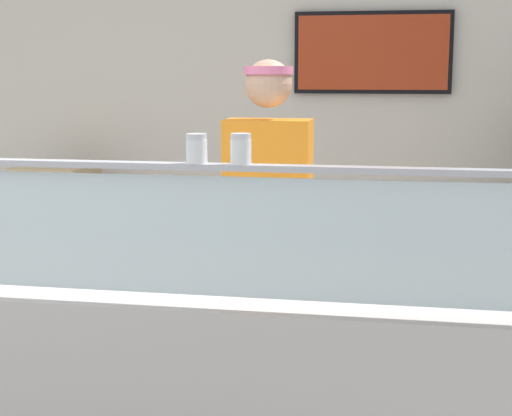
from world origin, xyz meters
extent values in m
cube|color=silver|center=(1.08, 2.81, 1.35)|extent=(6.57, 0.08, 2.70)
cube|color=black|center=(1.40, 2.74, 1.83)|extent=(0.98, 0.04, 0.51)
cube|color=#B23819|center=(1.40, 2.72, 1.83)|extent=(0.93, 0.01, 0.46)
cube|color=#BCB7B2|center=(1.08, 0.39, 0.47)|extent=(2.17, 0.77, 0.95)
cube|color=silver|center=(1.08, 0.06, 1.19)|extent=(1.91, 0.01, 0.39)
cube|color=#B2B5BC|center=(1.08, 0.06, 1.41)|extent=(1.97, 0.06, 0.02)
cylinder|color=#9EA0A8|center=(0.88, 0.40, 0.96)|extent=(0.41, 0.41, 0.01)
cylinder|color=tan|center=(0.88, 0.40, 0.97)|extent=(0.38, 0.38, 0.02)
cylinder|color=gold|center=(0.88, 0.40, 0.98)|extent=(0.33, 0.33, 0.01)
cube|color=#ADAFB7|center=(0.91, 0.38, 0.99)|extent=(0.10, 0.29, 0.01)
cylinder|color=white|center=(0.96, 0.06, 1.46)|extent=(0.07, 0.07, 0.08)
cylinder|color=white|center=(0.96, 0.06, 1.45)|extent=(0.06, 0.06, 0.05)
cylinder|color=silver|center=(0.96, 0.06, 1.50)|extent=(0.06, 0.06, 0.02)
cylinder|color=white|center=(1.10, 0.06, 1.46)|extent=(0.07, 0.07, 0.08)
cylinder|color=red|center=(1.10, 0.06, 1.45)|extent=(0.06, 0.06, 0.05)
cylinder|color=silver|center=(1.10, 0.06, 1.51)|extent=(0.06, 0.06, 0.02)
cylinder|color=#23232D|center=(0.90, 1.09, 0.47)|extent=(0.13, 0.13, 0.95)
cylinder|color=#23232D|center=(1.12, 1.09, 0.47)|extent=(0.13, 0.13, 0.95)
cube|color=orange|center=(1.01, 1.09, 1.23)|extent=(0.38, 0.21, 0.55)
sphere|color=tan|center=(1.01, 1.09, 1.66)|extent=(0.21, 0.21, 0.21)
cylinder|color=pink|center=(1.01, 1.09, 1.71)|extent=(0.21, 0.21, 0.04)
cylinder|color=tan|center=(1.19, 0.87, 1.13)|extent=(0.08, 0.34, 0.08)
cube|color=#B7BABF|center=(-0.57, 2.32, 0.47)|extent=(0.70, 0.55, 0.94)
cube|color=tan|center=(-0.57, 2.32, 0.96)|extent=(0.45, 0.45, 0.04)
cube|color=tan|center=(-0.56, 2.32, 1.01)|extent=(0.46, 0.46, 0.04)
cube|color=tan|center=(-0.58, 2.32, 1.05)|extent=(0.46, 0.46, 0.04)
cube|color=tan|center=(-0.57, 2.32, 1.10)|extent=(0.46, 0.46, 0.04)
camera|label=1|loc=(1.59, -2.33, 1.70)|focal=54.98mm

